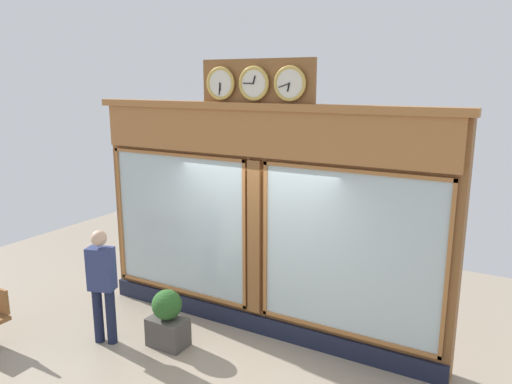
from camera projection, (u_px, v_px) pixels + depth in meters
shop_facade at (260, 219)px, 7.16m from camera, size 5.63×0.42×4.00m
pedestrian at (102, 282)px, 6.93m from camera, size 0.41×0.32×1.69m
planter_box at (168, 332)px, 7.00m from camera, size 0.56×0.36×0.41m
planter_shrub at (167, 305)px, 6.91m from camera, size 0.43×0.43×0.43m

